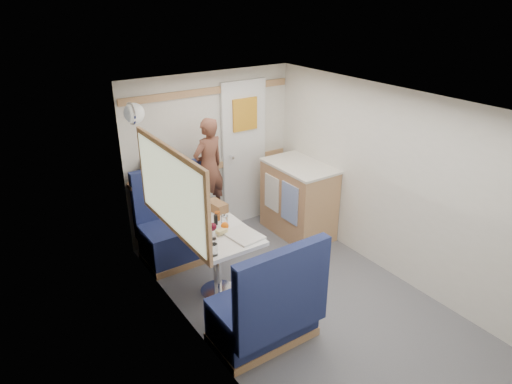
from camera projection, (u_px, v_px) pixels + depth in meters
floor at (331, 323)px, 4.26m from camera, size 4.50×4.50×0.00m
ceiling at (349, 113)px, 3.44m from camera, size 4.50×4.50×0.00m
wall_back at (212, 155)px, 5.56m from camera, size 2.20×0.02×2.00m
wall_left at (227, 270)px, 3.30m from camera, size 0.02×4.50×2.00m
wall_right at (423, 198)px, 4.41m from camera, size 0.02×4.50×2.00m
oak_trim_low at (213, 167)px, 5.61m from camera, size 2.15×0.02×0.08m
oak_trim_high at (210, 91)px, 5.22m from camera, size 2.15×0.02×0.08m
side_window at (170, 191)px, 3.96m from camera, size 0.04×1.30×0.72m
rear_door at (244, 151)px, 5.77m from camera, size 0.62×0.12×1.86m
dinette_table at (216, 245)px, 4.46m from camera, size 0.62×0.92×0.72m
bench_far at (180, 232)px, 5.22m from camera, size 0.90×0.59×1.05m
bench_near at (267, 314)px, 3.91m from camera, size 0.90×0.59×1.05m
ledge at (167, 179)px, 5.18m from camera, size 0.90×0.14×0.04m
dome_light at (134, 113)px, 4.42m from camera, size 0.20×0.20×0.20m
galley_counter at (298, 199)px, 5.66m from camera, size 0.57×0.92×0.92m
person at (209, 167)px, 5.13m from camera, size 0.47×0.36×1.13m
duffel_bag at (165, 168)px, 5.12m from camera, size 0.48×0.24×0.23m
tray at (244, 235)px, 4.30m from camera, size 0.31×0.38×0.02m
orange_fruit at (225, 226)px, 4.37m from camera, size 0.08×0.08×0.08m
cheese_block at (222, 231)px, 4.32m from camera, size 0.12×0.08×0.04m
wine_glass at (213, 228)px, 4.20m from camera, size 0.08×0.08×0.17m
tumbler_left at (214, 250)px, 3.98m from camera, size 0.07×0.07×0.11m
tumbler_right at (225, 221)px, 4.46m from camera, size 0.07×0.07×0.11m
beer_glass at (217, 216)px, 4.58m from camera, size 0.06×0.06×0.09m
pepper_grinder at (216, 220)px, 4.49m from camera, size 0.04×0.04×0.11m
salt_grinder at (211, 230)px, 4.30m from camera, size 0.04×0.04×0.10m
bread_loaf at (217, 206)px, 4.77m from camera, size 0.16×0.25×0.10m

